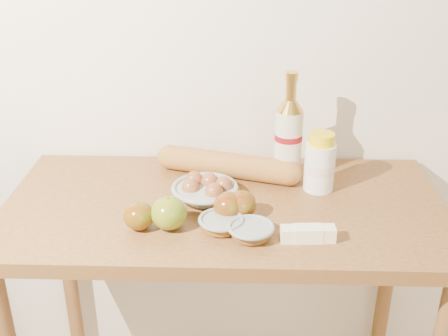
{
  "coord_description": "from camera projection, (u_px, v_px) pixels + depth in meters",
  "views": [
    {
      "loc": [
        0.04,
        -0.15,
        1.64
      ],
      "look_at": [
        0.0,
        1.15,
        1.02
      ],
      "focal_mm": 45.0,
      "sensor_mm": 36.0,
      "label": 1
    }
  ],
  "objects": [
    {
      "name": "cream_bottle",
      "position": [
        320.0,
        164.0,
        1.57
      ],
      "size": [
        0.09,
        0.09,
        0.17
      ],
      "rotation": [
        0.0,
        0.0,
        0.07
      ],
      "color": "white",
      "rests_on": "table"
    },
    {
      "name": "apple_redgreen_right",
      "position": [
        241.0,
        204.0,
        1.44
      ],
      "size": [
        0.1,
        0.1,
        0.07
      ],
      "rotation": [
        0.0,
        0.0,
        -0.31
      ],
      "color": "maroon",
      "rests_on": "table"
    },
    {
      "name": "bourbon_bottle",
      "position": [
        288.0,
        138.0,
        1.6
      ],
      "size": [
        0.1,
        0.1,
        0.32
      ],
      "rotation": [
        0.0,
        0.0,
        0.31
      ],
      "color": "beige",
      "rests_on": "table"
    },
    {
      "name": "baguette",
      "position": [
        228.0,
        165.0,
        1.66
      ],
      "size": [
        0.45,
        0.19,
        0.07
      ],
      "rotation": [
        0.0,
        0.0,
        -0.28
      ],
      "color": "#C4863C",
      "rests_on": "table"
    },
    {
      "name": "apple_redgreen_front",
      "position": [
        139.0,
        216.0,
        1.39
      ],
      "size": [
        0.1,
        0.1,
        0.07
      ],
      "rotation": [
        0.0,
        0.0,
        0.39
      ],
      "color": "maroon",
      "rests_on": "table"
    },
    {
      "name": "egg_bowl",
      "position": [
        205.0,
        190.0,
        1.54
      ],
      "size": [
        0.24,
        0.24,
        0.06
      ],
      "rotation": [
        0.0,
        0.0,
        -0.35
      ],
      "color": "#909E98",
      "rests_on": "table"
    },
    {
      "name": "syrup_bowl",
      "position": [
        221.0,
        223.0,
        1.4
      ],
      "size": [
        0.14,
        0.14,
        0.03
      ],
      "rotation": [
        0.0,
        0.0,
        0.26
      ],
      "color": "gray",
      "rests_on": "table"
    },
    {
      "name": "apple_yellowgreen",
      "position": [
        169.0,
        213.0,
        1.39
      ],
      "size": [
        0.1,
        0.1,
        0.08
      ],
      "rotation": [
        0.0,
        0.0,
        0.07
      ],
      "color": "olive",
      "rests_on": "table"
    },
    {
      "name": "sugar_bowl",
      "position": [
        251.0,
        231.0,
        1.36
      ],
      "size": [
        0.14,
        0.14,
        0.03
      ],
      "rotation": [
        0.0,
        0.0,
        -0.21
      ],
      "color": "gray",
      "rests_on": "table"
    },
    {
      "name": "table",
      "position": [
        224.0,
        241.0,
        1.58
      ],
      "size": [
        1.2,
        0.6,
        0.9
      ],
      "color": "#905F2E",
      "rests_on": "ground"
    },
    {
      "name": "apple_extra",
      "position": [
        229.0,
        206.0,
        1.44
      ],
      "size": [
        0.1,
        0.1,
        0.07
      ],
      "rotation": [
        0.0,
        0.0,
        -0.31
      ],
      "color": "maroon",
      "rests_on": "table"
    },
    {
      "name": "back_wall",
      "position": [
        228.0,
        30.0,
        1.65
      ],
      "size": [
        3.5,
        0.02,
        2.6
      ],
      "primitive_type": "cube",
      "color": "silver",
      "rests_on": "ground"
    },
    {
      "name": "butter_stick",
      "position": [
        308.0,
        234.0,
        1.35
      ],
      "size": [
        0.13,
        0.04,
        0.04
      ],
      "rotation": [
        0.0,
        0.0,
        0.06
      ],
      "color": "#FAF5C2",
      "rests_on": "table"
    }
  ]
}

